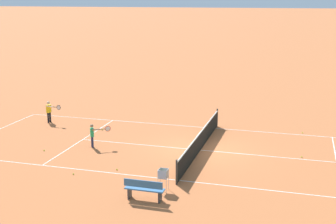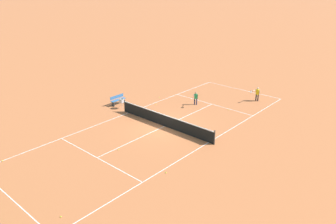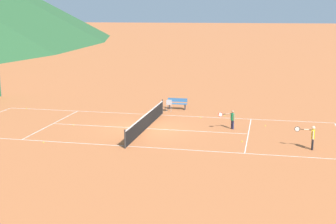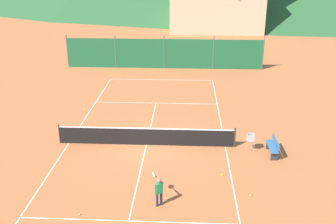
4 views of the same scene
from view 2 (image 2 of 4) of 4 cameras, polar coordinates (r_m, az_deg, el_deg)
The scene contains 15 objects.
ground_plane at distance 25.17m, azimuth -0.60°, elevation -2.49°, with size 600.00×600.00×0.00m, color #BC6638.
court_line_markings at distance 25.17m, azimuth -0.60°, elevation -2.48°, with size 8.25×23.85×0.01m.
tennis_net at distance 24.96m, azimuth -0.60°, elevation -1.45°, with size 9.18×0.08×1.06m.
player_far_baseline at distance 31.27m, azimuth 15.27°, elevation 3.19°, with size 0.49×1.05×1.31m.
player_far_service at distance 29.33m, azimuth 4.83°, elevation 2.55°, with size 0.53×1.01×1.20m.
tennis_ball_service_box at distance 29.48m, azimuth -2.14°, elevation 1.33°, with size 0.07×0.07×0.07m, color #CCE033.
tennis_ball_mid_court at distance 31.84m, azimuth 5.27°, elevation 2.85°, with size 0.07×0.07×0.07m, color #CCE033.
tennis_ball_by_net_right at distance 21.99m, azimuth -8.60°, elevation -6.50°, with size 0.07×0.07×0.07m, color #CCE033.
tennis_ball_near_corner at distance 31.22m, azimuth -1.51°, elevation 2.55°, with size 0.07×0.07×0.07m, color #CCE033.
tennis_ball_alley_right at distance 22.93m, azimuth -26.89°, elevation -7.60°, with size 0.07×0.07×0.07m, color #CCE033.
tennis_ball_by_net_left at distance 28.70m, azimuth 10.48°, elevation 0.38°, with size 0.07×0.07×0.07m, color #CCE033.
tennis_ball_alley_left at distance 17.05m, azimuth -18.15°, elevation -16.93°, with size 0.07×0.07×0.07m, color #CCE033.
tennis_ball_far_corner at distance 19.35m, azimuth -0.36°, elevation -10.52°, with size 0.07×0.07×0.07m, color #CCE033.
ball_hopper at distance 28.68m, azimuth -8.04°, elevation 1.86°, with size 0.36×0.36×0.89m.
courtside_bench at distance 29.76m, azimuth -8.74°, elevation 2.15°, with size 0.36×1.50×0.84m.
Camera 2 is at (-15.34, 16.99, 10.45)m, focal length 35.00 mm.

